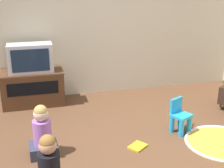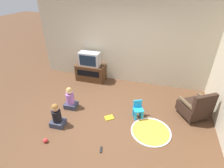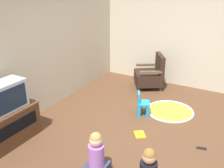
{
  "view_description": "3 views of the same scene",
  "coord_description": "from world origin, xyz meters",
  "px_view_note": "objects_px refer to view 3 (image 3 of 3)",
  "views": [
    {
      "loc": [
        -1.09,
        -3.11,
        2.03
      ],
      "look_at": [
        -0.08,
        0.79,
        0.64
      ],
      "focal_mm": 50.0,
      "sensor_mm": 36.0,
      "label": 1
    },
    {
      "loc": [
        1.13,
        -3.13,
        3.04
      ],
      "look_at": [
        -0.0,
        0.69,
        0.69
      ],
      "focal_mm": 28.0,
      "sensor_mm": 36.0,
      "label": 2
    },
    {
      "loc": [
        -3.43,
        -1.34,
        2.47
      ],
      "look_at": [
        0.13,
        0.7,
        0.81
      ],
      "focal_mm": 42.0,
      "sensor_mm": 36.0,
      "label": 3
    }
  ],
  "objects_px": {
    "television": "(3,97)",
    "remote_control": "(202,148)",
    "tv_cabinet": "(6,125)",
    "yellow_kid_chair": "(143,105)",
    "book": "(140,135)",
    "black_armchair": "(150,75)",
    "child_watching_left": "(96,156)"
  },
  "relations": [
    {
      "from": "television",
      "to": "remote_control",
      "type": "bearing_deg",
      "value": -63.61
    },
    {
      "from": "remote_control",
      "to": "television",
      "type": "bearing_deg",
      "value": 11.78
    },
    {
      "from": "tv_cabinet",
      "to": "yellow_kid_chair",
      "type": "bearing_deg",
      "value": -38.54
    },
    {
      "from": "yellow_kid_chair",
      "to": "book",
      "type": "relative_size",
      "value": 1.68
    },
    {
      "from": "tv_cabinet",
      "to": "book",
      "type": "xyz_separation_m",
      "value": [
        1.22,
        -1.78,
        -0.29
      ]
    },
    {
      "from": "black_armchair",
      "to": "yellow_kid_chair",
      "type": "distance_m",
      "value": 1.44
    },
    {
      "from": "yellow_kid_chair",
      "to": "remote_control",
      "type": "distance_m",
      "value": 1.38
    },
    {
      "from": "remote_control",
      "to": "yellow_kid_chair",
      "type": "bearing_deg",
      "value": -38.65
    },
    {
      "from": "black_armchair",
      "to": "television",
      "type": "bearing_deg",
      "value": -50.67
    },
    {
      "from": "television",
      "to": "child_watching_left",
      "type": "height_order",
      "value": "television"
    },
    {
      "from": "black_armchair",
      "to": "book",
      "type": "relative_size",
      "value": 3.08
    },
    {
      "from": "black_armchair",
      "to": "child_watching_left",
      "type": "bearing_deg",
      "value": -23.16
    },
    {
      "from": "television",
      "to": "remote_control",
      "type": "xyz_separation_m",
      "value": [
        1.35,
        -2.73,
        -0.79
      ]
    },
    {
      "from": "child_watching_left",
      "to": "book",
      "type": "height_order",
      "value": "child_watching_left"
    },
    {
      "from": "tv_cabinet",
      "to": "black_armchair",
      "type": "relative_size",
      "value": 1.17
    },
    {
      "from": "television",
      "to": "yellow_kid_chair",
      "type": "relative_size",
      "value": 1.48
    },
    {
      "from": "yellow_kid_chair",
      "to": "television",
      "type": "bearing_deg",
      "value": 116.46
    },
    {
      "from": "child_watching_left",
      "to": "black_armchair",
      "type": "bearing_deg",
      "value": 6.74
    },
    {
      "from": "book",
      "to": "tv_cabinet",
      "type": "bearing_deg",
      "value": 87.6
    },
    {
      "from": "yellow_kid_chair",
      "to": "book",
      "type": "xyz_separation_m",
      "value": [
        -0.69,
        -0.26,
        -0.19
      ]
    },
    {
      "from": "black_armchair",
      "to": "yellow_kid_chair",
      "type": "height_order",
      "value": "black_armchair"
    },
    {
      "from": "television",
      "to": "black_armchair",
      "type": "xyz_separation_m",
      "value": [
        3.29,
        -1.07,
        -0.49
      ]
    },
    {
      "from": "book",
      "to": "remote_control",
      "type": "distance_m",
      "value": 1.0
    },
    {
      "from": "book",
      "to": "remote_control",
      "type": "height_order",
      "value": "book"
    },
    {
      "from": "book",
      "to": "remote_control",
      "type": "xyz_separation_m",
      "value": [
        0.13,
        -0.99,
        -0.0
      ]
    },
    {
      "from": "yellow_kid_chair",
      "to": "child_watching_left",
      "type": "relative_size",
      "value": 0.73
    },
    {
      "from": "child_watching_left",
      "to": "remote_control",
      "type": "relative_size",
      "value": 4.12
    },
    {
      "from": "tv_cabinet",
      "to": "television",
      "type": "relative_size",
      "value": 1.44
    },
    {
      "from": "tv_cabinet",
      "to": "television",
      "type": "distance_m",
      "value": 0.51
    },
    {
      "from": "yellow_kid_chair",
      "to": "remote_control",
      "type": "height_order",
      "value": "yellow_kid_chair"
    },
    {
      "from": "tv_cabinet",
      "to": "black_armchair",
      "type": "xyz_separation_m",
      "value": [
        3.29,
        -1.12,
        0.01
      ]
    },
    {
      "from": "yellow_kid_chair",
      "to": "child_watching_left",
      "type": "height_order",
      "value": "child_watching_left"
    }
  ]
}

